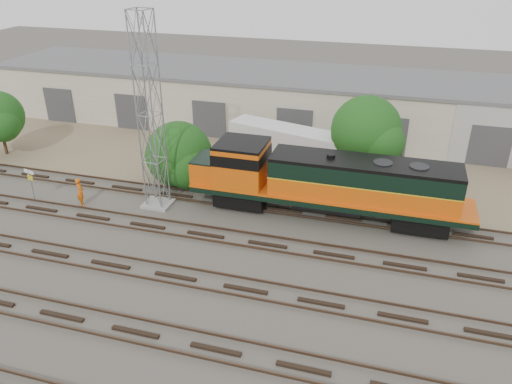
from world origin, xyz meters
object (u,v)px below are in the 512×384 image
(locomotive, at_px, (324,182))
(worker, at_px, (80,192))
(signal_tower, at_px, (150,118))
(semi_trailer, at_px, (302,147))

(locomotive, bearing_deg, worker, -169.29)
(signal_tower, distance_m, worker, 7.51)
(worker, xyz_separation_m, semi_trailer, (13.54, 9.43, 1.22))
(worker, relative_size, semi_trailer, 0.17)
(signal_tower, relative_size, semi_trailer, 1.11)
(locomotive, relative_size, signal_tower, 1.42)
(locomotive, height_order, worker, locomotive)
(worker, bearing_deg, semi_trailer, -102.66)
(semi_trailer, bearing_deg, locomotive, -51.20)
(signal_tower, bearing_deg, semi_trailer, 43.14)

